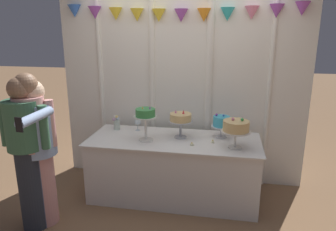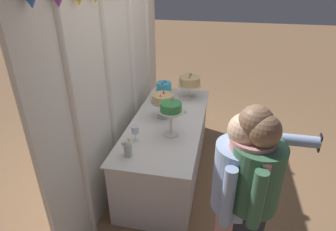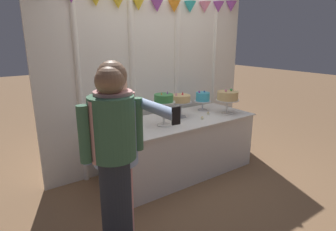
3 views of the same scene
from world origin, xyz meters
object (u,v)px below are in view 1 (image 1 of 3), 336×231
at_px(cake_display_midright, 221,122).
at_px(guest_girl_blue_dress, 38,149).
at_px(flower_vase, 117,123).
at_px(cake_display_leftmost, 145,115).
at_px(tealight_far_left, 192,144).
at_px(guest_man_dark_suit, 33,144).
at_px(wine_glass, 138,121).
at_px(cake_display_midleft, 181,119).
at_px(cake_table, 174,168).
at_px(cake_display_rightmost, 236,127).
at_px(guest_man_pink_jacket, 27,150).
at_px(tealight_near_left, 213,142).

height_order(cake_display_midright, guest_girl_blue_dress, guest_girl_blue_dress).
bearing_deg(flower_vase, cake_display_leftmost, -35.23).
height_order(tealight_far_left, guest_man_dark_suit, guest_man_dark_suit).
distance_m(wine_glass, guest_man_dark_suit, 1.31).
bearing_deg(cake_display_leftmost, tealight_far_left, -7.30).
height_order(wine_glass, guest_man_dark_suit, guest_man_dark_suit).
height_order(cake_display_leftmost, cake_display_midleft, cake_display_leftmost).
height_order(cake_table, tealight_far_left, tealight_far_left).
bearing_deg(cake_table, flower_vase, 163.83).
relative_size(cake_display_midleft, cake_display_rightmost, 0.99).
distance_m(cake_table, cake_display_rightmost, 0.94).
distance_m(cake_display_midright, wine_glass, 1.05).
height_order(wine_glass, flower_vase, flower_vase).
distance_m(tealight_far_left, guest_man_pink_jacket, 1.70).
distance_m(guest_man_dark_suit, guest_man_pink_jacket, 0.08).
xyz_separation_m(guest_girl_blue_dress, guest_man_dark_suit, (-0.02, -0.05, 0.06)).
height_order(cake_display_midright, cake_display_rightmost, cake_display_rightmost).
height_order(cake_table, cake_display_midright, cake_display_midright).
bearing_deg(tealight_near_left, cake_display_leftmost, -175.78).
xyz_separation_m(tealight_near_left, guest_girl_blue_dress, (-1.71, -0.73, 0.08)).
distance_m(cake_display_rightmost, wine_glass, 1.27).
xyz_separation_m(cake_table, wine_glass, (-0.50, 0.23, 0.50)).
distance_m(guest_girl_blue_dress, guest_man_pink_jacket, 0.11).
bearing_deg(cake_display_rightmost, flower_vase, 165.45).
relative_size(cake_display_midright, wine_glass, 1.69).
height_order(cake_display_rightmost, tealight_near_left, cake_display_rightmost).
distance_m(cake_display_leftmost, cake_display_rightmost, 1.02).
distance_m(cake_display_rightmost, guest_man_dark_suit, 2.08).
distance_m(cake_display_midright, guest_man_pink_jacket, 2.12).
relative_size(cake_display_leftmost, flower_vase, 2.13).
bearing_deg(guest_man_dark_suit, cake_display_midright, 28.55).
bearing_deg(cake_display_midleft, flower_vase, 169.49).
xyz_separation_m(wine_glass, guest_man_dark_suit, (-0.77, -1.06, 0.03)).
bearing_deg(cake_display_midright, guest_man_dark_suit, -151.45).
xyz_separation_m(tealight_near_left, guest_man_pink_jacket, (-1.77, -0.82, 0.10)).
distance_m(flower_vase, tealight_far_left, 1.09).
bearing_deg(guest_man_dark_suit, guest_man_pink_jacket, -130.69).
xyz_separation_m(cake_display_leftmost, guest_man_pink_jacket, (-1.00, -0.77, -0.19)).
xyz_separation_m(cake_display_midleft, guest_man_pink_jacket, (-1.38, -0.94, -0.13)).
distance_m(cake_display_midright, tealight_far_left, 0.49).
height_order(cake_display_midleft, wine_glass, cake_display_midleft).
distance_m(cake_table, flower_vase, 0.93).
distance_m(cake_table, tealight_near_left, 0.60).
bearing_deg(flower_vase, tealight_far_left, -21.56).
bearing_deg(cake_display_rightmost, guest_man_pink_jacket, -160.50).
bearing_deg(guest_man_dark_suit, cake_display_midleft, 33.65).
bearing_deg(cake_display_rightmost, cake_display_leftmost, 176.93).
bearing_deg(tealight_near_left, cake_display_rightmost, -24.51).
bearing_deg(cake_display_leftmost, guest_man_dark_suit, -143.12).
relative_size(cake_table, cake_display_midright, 6.94).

